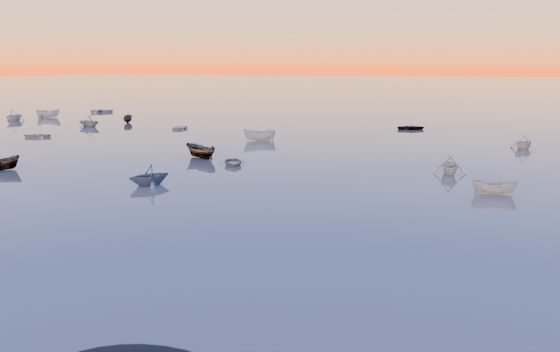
% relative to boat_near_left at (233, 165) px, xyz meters
% --- Properties ---
extents(ground, '(600.00, 600.00, 0.00)m').
position_rel_boat_near_left_xyz_m(ground, '(5.94, 64.07, 0.00)').
color(ground, '#6B5F59').
rests_on(ground, ground).
extents(moored_fleet, '(124.00, 58.00, 1.20)m').
position_rel_boat_near_left_xyz_m(moored_fleet, '(5.94, 17.07, 0.00)').
color(moored_fleet, beige).
rests_on(moored_fleet, ground).
extents(boat_near_left, '(4.08, 3.14, 0.95)m').
position_rel_boat_near_left_xyz_m(boat_near_left, '(0.00, 0.00, 0.00)').
color(boat_near_left, slate).
rests_on(boat_near_left, ground).
extents(boat_near_center, '(2.11, 3.77, 1.23)m').
position_rel_boat_near_left_xyz_m(boat_near_center, '(24.85, -4.88, 0.00)').
color(boat_near_center, beige).
rests_on(boat_near_center, ground).
extents(boat_near_right, '(4.10, 2.23, 1.37)m').
position_rel_boat_near_left_xyz_m(boat_near_right, '(21.18, 2.40, 0.00)').
color(boat_near_right, beige).
rests_on(boat_near_right, ground).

